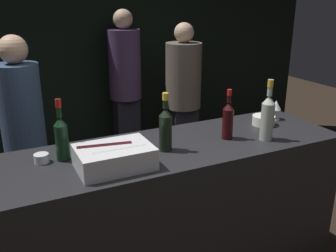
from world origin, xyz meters
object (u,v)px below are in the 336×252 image
rose_wine_bottle (268,116)px  candle_votive (41,158)px  bowl_white (263,120)px  red_wine_bottle_burgundy (61,136)px  champagne_bottle (165,127)px  person_blond_tee (24,132)px  wine_glass (276,106)px  red_wine_bottle_tall (228,119)px  person_grey_polo (125,83)px  ice_bin_with_bottles (114,156)px  person_in_hoodie (183,93)px

rose_wine_bottle → candle_votive: bearing=169.0°
bowl_white → red_wine_bottle_burgundy: 1.39m
champagne_bottle → person_blond_tee: 1.33m
wine_glass → candle_votive: 1.66m
rose_wine_bottle → red_wine_bottle_tall: size_ratio=1.20×
candle_votive → person_blond_tee: 0.97m
wine_glass → person_grey_polo: bearing=104.2°
bowl_white → person_grey_polo: person_grey_polo is taller
red_wine_bottle_burgundy → person_grey_polo: size_ratio=0.19×
ice_bin_with_bottles → rose_wine_bottle: size_ratio=1.02×
red_wine_bottle_burgundy → person_in_hoodie: 2.27m
wine_glass → red_wine_bottle_burgundy: bearing=-178.1°
red_wine_bottle_burgundy → person_blond_tee: (-0.13, 0.97, -0.27)m
candle_votive → person_in_hoodie: 2.33m
candle_votive → ice_bin_with_bottles: bearing=-34.1°
wine_glass → red_wine_bottle_tall: red_wine_bottle_tall is taller
ice_bin_with_bottles → red_wine_bottle_tall: bearing=6.8°
wine_glass → person_blond_tee: bearing=151.1°
ice_bin_with_bottles → bowl_white: ice_bin_with_bottles is taller
red_wine_bottle_tall → person_in_hoodie: person_in_hoodie is taller
ice_bin_with_bottles → wine_glass: 1.35m
rose_wine_bottle → wine_glass: bearing=41.6°
ice_bin_with_bottles → rose_wine_bottle: bearing=-1.7°
champagne_bottle → person_in_hoodie: person_in_hoodie is taller
ice_bin_with_bottles → wine_glass: bearing=11.4°
ice_bin_with_bottles → bowl_white: size_ratio=2.51×
person_blond_tee → person_grey_polo: (1.19, 0.99, 0.07)m
person_in_hoodie → person_blond_tee: 1.83m
wine_glass → person_blond_tee: person_blond_tee is taller
rose_wine_bottle → person_in_hoodie: (0.39, 1.83, -0.31)m
red_wine_bottle_tall → candle_votive: bearing=173.0°
rose_wine_bottle → bowl_white: bearing=53.4°
person_blond_tee → red_wine_bottle_burgundy: bearing=-135.0°
candle_votive → champagne_bottle: size_ratio=0.23×
red_wine_bottle_burgundy → person_blond_tee: size_ratio=0.21×
red_wine_bottle_tall → person_blond_tee: (-1.13, 1.10, -0.26)m
wine_glass → champagne_bottle: bearing=-169.8°
ice_bin_with_bottles → red_wine_bottle_tall: size_ratio=1.23×
champagne_bottle → person_blond_tee: (-0.69, 1.10, -0.28)m
bowl_white → candle_votive: 1.50m
red_wine_bottle_burgundy → person_in_hoodie: bearing=44.7°
person_blond_tee → person_grey_polo: bearing=-12.6°
person_in_hoodie → wine_glass: bearing=-74.1°
wine_glass → red_wine_bottle_tall: size_ratio=0.45×
wine_glass → person_blond_tee: size_ratio=0.08×
person_grey_polo → person_blond_tee: bearing=-137.5°
champagne_bottle → red_wine_bottle_burgundy: bearing=167.6°
person_in_hoodie → person_blond_tee: bearing=-142.7°
champagne_bottle → person_in_hoodie: size_ratio=0.21×
wine_glass → champagne_bottle: size_ratio=0.41×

